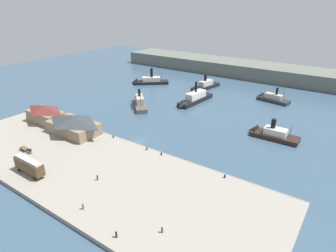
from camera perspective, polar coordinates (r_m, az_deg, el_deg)
The scene contains 22 objects.
ground_plane at distance 100.18m, azimuth -5.68°, elevation -2.97°, with size 320.00×320.00×0.00m, color #385166.
quay_promenade at distance 86.59m, azimuth -15.17°, elevation -7.94°, with size 110.00×36.00×1.20m, color gray.
seawall_edge at distance 97.56m, azimuth -7.05°, elevation -3.49°, with size 110.00×0.80×1.00m, color slate.
ferry_shed_central_terminal at distance 119.97m, azimuth -22.96°, elevation 2.26°, with size 15.08×7.84×6.90m.
ferry_shed_east_terminal at distance 106.84m, azimuth -18.08°, elevation 0.28°, with size 18.43×10.70×6.33m.
street_tram at distance 87.07m, azimuth -25.67°, elevation -6.98°, with size 10.51×2.66×4.55m.
horse_cart at distance 100.35m, azimuth -26.15°, elevation -4.09°, with size 5.79×1.42×1.87m.
pedestrian_walking_east at distance 79.27m, azimuth -13.73°, elevation -9.81°, with size 0.41×0.41×1.67m.
pedestrian_standing_center at distance 70.46m, azimuth -16.39°, elevation -14.93°, with size 0.43×0.43×1.74m.
pedestrian_at_waters_edge at distance 62.50m, azimuth -1.17°, elevation -19.72°, with size 0.39×0.39×1.58m.
pedestrian_near_cart at distance 62.36m, azimuth -10.15°, elevation -20.23°, with size 0.42×0.42×1.72m.
mooring_post_center_west at distance 88.48m, azimuth -1.32°, elevation -5.50°, with size 0.44×0.44×0.90m, color black.
mooring_post_east at distance 79.58m, azimuth 11.12°, elevation -9.67°, with size 0.44×0.44×0.90m, color black.
mooring_post_center_east at distance 91.66m, azimuth -4.18°, elevation -4.45°, with size 0.44×0.44×0.90m, color black.
mooring_post_west at distance 100.95m, azimuth -10.72°, elevation -2.03°, with size 0.44×0.44×0.90m, color black.
ferry_near_quay at distance 135.87m, azimuth 4.96°, elevation 5.23°, with size 6.99×24.55×11.13m.
ferry_mid_harbor at distance 168.06m, azimuth -4.18°, elevation 8.74°, with size 19.73×17.97×10.79m.
ferry_moored_east at distance 108.06m, azimuth 19.20°, elevation -1.40°, with size 17.53×6.07×8.91m.
ferry_moored_west at distance 158.41m, azimuth 6.97°, elevation 7.73°, with size 8.51×21.10×9.30m.
ferry_departing_north at distance 133.05m, azimuth -5.65°, elevation 4.71°, with size 17.62×17.49×9.24m.
ferry_approaching_west at distance 147.10m, azimuth 19.40°, elevation 5.17°, with size 16.65×7.80×8.82m.
far_headland at distance 191.40m, azimuth 16.28°, elevation 10.54°, with size 180.00×24.00×8.00m, color #60665B.
Camera 1 is at (58.82, -67.47, 44.99)m, focal length 30.98 mm.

